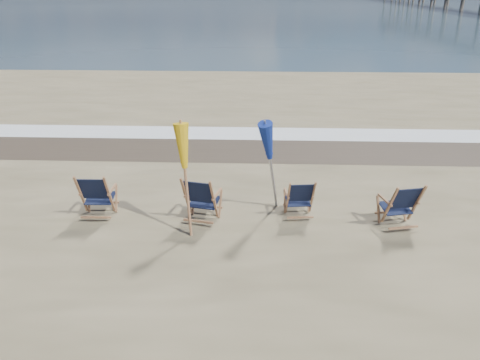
{
  "coord_description": "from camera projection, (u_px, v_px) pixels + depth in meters",
  "views": [
    {
      "loc": [
        0.36,
        -6.56,
        4.61
      ],
      "look_at": [
        0.0,
        2.2,
        0.9
      ],
      "focal_mm": 35.0,
      "sensor_mm": 36.0,
      "label": 1
    }
  ],
  "objects": [
    {
      "name": "beach_chair_1",
      "position": [
        214.0,
        201.0,
        9.44
      ],
      "size": [
        0.84,
        0.9,
        1.07
      ],
      "primitive_type": null,
      "rotation": [
        0.0,
        0.0,
        2.92
      ],
      "color": "black",
      "rests_on": "ground"
    },
    {
      "name": "umbrella_yellow",
      "position": [
        185.0,
        153.0,
        8.7
      ],
      "size": [
        0.3,
        0.3,
        2.21
      ],
      "color": "#9B6845",
      "rests_on": "ground"
    },
    {
      "name": "ocean",
      "position": [
        259.0,
        1.0,
        125.62
      ],
      "size": [
        400.0,
        400.0,
        0.0
      ],
      "primitive_type": "plane",
      "color": "#384F5E",
      "rests_on": "ground"
    },
    {
      "name": "wet_sand_strip",
      "position": [
        246.0,
        148.0,
        14.11
      ],
      "size": [
        200.0,
        2.6,
        0.0
      ],
      "primitive_type": "cube",
      "color": "#42362A",
      "rests_on": "ground"
    },
    {
      "name": "umbrella_blue",
      "position": [
        273.0,
        139.0,
        9.54
      ],
      "size": [
        0.3,
        0.3,
        2.2
      ],
      "color": "#A5A5AD",
      "rests_on": "ground"
    },
    {
      "name": "surf_foam",
      "position": [
        248.0,
        133.0,
        15.49
      ],
      "size": [
        200.0,
        1.4,
        0.01
      ],
      "primitive_type": "cube",
      "color": "silver",
      "rests_on": "ground"
    },
    {
      "name": "beach_chair_0",
      "position": [
        110.0,
        196.0,
        9.67
      ],
      "size": [
        0.69,
        0.78,
        1.06
      ],
      "primitive_type": null,
      "rotation": [
        0.0,
        0.0,
        3.16
      ],
      "color": "black",
      "rests_on": "ground"
    },
    {
      "name": "beach_chair_2",
      "position": [
        312.0,
        199.0,
        9.72
      ],
      "size": [
        0.66,
        0.72,
        0.92
      ],
      "primitive_type": null,
      "rotation": [
        0.0,
        0.0,
        3.25
      ],
      "color": "black",
      "rests_on": "ground"
    },
    {
      "name": "beach_chair_3",
      "position": [
        417.0,
        205.0,
        9.32
      ],
      "size": [
        0.82,
        0.88,
        1.04
      ],
      "primitive_type": null,
      "rotation": [
        0.0,
        0.0,
        3.37
      ],
      "color": "black",
      "rests_on": "ground"
    }
  ]
}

